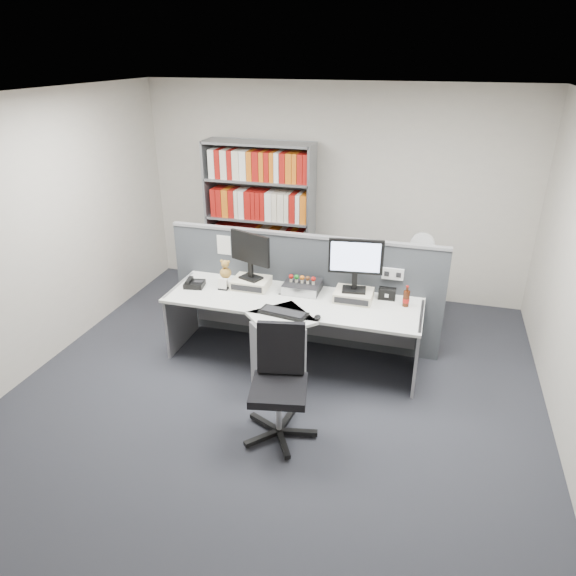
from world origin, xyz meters
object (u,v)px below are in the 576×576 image
(desk_fan, at_px, (422,247))
(desk_phone, at_px, (194,284))
(desk, at_px, (286,332))
(speaker, at_px, (387,294))
(monitor_right, at_px, (356,261))
(office_chair, at_px, (280,380))
(cola_bottle, at_px, (406,299))
(mouse, at_px, (317,317))
(keyboard, at_px, (284,313))
(monitor_left, at_px, (250,252))
(desktop_pc, at_px, (302,287))
(shelving_unit, at_px, (260,221))
(filing_cabinet, at_px, (416,298))
(desk_calendar, at_px, (223,285))

(desk_fan, bearing_deg, desk_phone, -153.01)
(desk, bearing_deg, speaker, 28.42)
(monitor_right, height_order, office_chair, monitor_right)
(cola_bottle, bearing_deg, mouse, -146.54)
(speaker, distance_m, office_chair, 1.59)
(keyboard, xyz_separation_m, desk_fan, (1.19, 1.52, 0.25))
(monitor_left, height_order, desktop_pc, monitor_left)
(desktop_pc, distance_m, mouse, 0.64)
(desk, relative_size, speaker, 15.11)
(speaker, bearing_deg, mouse, -132.80)
(monitor_right, height_order, shelving_unit, shelving_unit)
(desk, bearing_deg, office_chair, -77.40)
(monitor_left, relative_size, keyboard, 1.03)
(desk_fan, bearing_deg, mouse, -119.37)
(cola_bottle, bearing_deg, speaker, 149.75)
(desktop_pc, xyz_separation_m, office_chair, (0.15, -1.34, -0.25))
(mouse, relative_size, desk_phone, 0.45)
(monitor_left, distance_m, desktop_pc, 0.65)
(keyboard, xyz_separation_m, filing_cabinet, (1.19, 1.52, -0.38))
(monitor_right, distance_m, office_chair, 1.48)
(desk, xyz_separation_m, monitor_left, (-0.50, 0.38, 0.67))
(shelving_unit, bearing_deg, speaker, -36.57)
(desk_fan, bearing_deg, desk, -130.62)
(desktop_pc, distance_m, speaker, 0.88)
(mouse, height_order, desk_phone, desk_phone)
(desk_phone, bearing_deg, desktop_pc, 10.59)
(speaker, xyz_separation_m, cola_bottle, (0.20, -0.11, 0.02))
(filing_cabinet, bearing_deg, desk_calendar, -149.71)
(desk, relative_size, office_chair, 2.68)
(monitor_left, relative_size, monitor_right, 0.93)
(monitor_left, height_order, monitor_right, monitor_right)
(desk_fan, height_order, office_chair, desk_fan)
(keyboard, relative_size, desk_calendar, 3.97)
(monitor_left, height_order, keyboard, monitor_left)
(filing_cabinet, relative_size, desk_fan, 1.52)
(desk_phone, distance_m, speaker, 2.03)
(keyboard, height_order, shelving_unit, shelving_unit)
(desktop_pc, relative_size, desk_fan, 0.81)
(shelving_unit, bearing_deg, desk_calendar, -85.29)
(cola_bottle, bearing_deg, desk_calendar, -175.92)
(office_chair, bearing_deg, shelving_unit, 111.85)
(monitor_left, relative_size, desk_calendar, 4.10)
(monitor_right, xyz_separation_m, desk_phone, (-1.69, -0.15, -0.39))
(shelving_unit, bearing_deg, office_chair, -68.15)
(desk_calendar, relative_size, desk_fan, 0.27)
(office_chair, bearing_deg, desk_fan, 66.43)
(monitor_left, xyz_separation_m, cola_bottle, (1.62, 0.00, -0.32))
(mouse, bearing_deg, shelving_unit, 122.11)
(desk, xyz_separation_m, desk_fan, (1.20, 1.40, 0.53))
(desk_calendar, height_order, speaker, desk_calendar)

